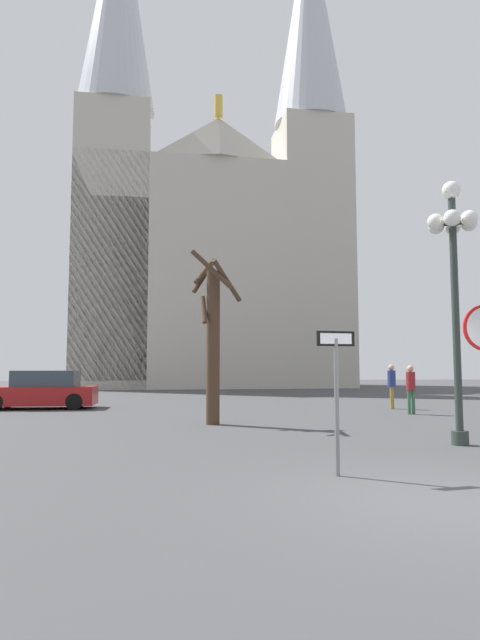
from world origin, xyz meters
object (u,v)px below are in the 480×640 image
cathedral (214,216)px  one_way_arrow_sign (336,383)px  bare_tree (213,336)px  pedestrian_standing (392,382)px  pedestrian_walking (411,384)px  parked_car_near_red (42,391)px  street_lamp (454,259)px

cathedral → one_way_arrow_sign: cathedral is taller
cathedral → bare_tree: size_ratio=8.50×
cathedral → pedestrian_standing: (5.13, -23.64, -13.29)m
pedestrian_walking → cathedral: bearing=100.5°
one_way_arrow_sign → parked_car_near_red: bearing=117.8°
bare_tree → parked_car_near_red: 9.43m
bare_tree → pedestrian_walking: 7.79m
cathedral → pedestrian_walking: (4.80, -26.03, -13.32)m
cathedral → street_lamp: (2.47, -33.21, -10.31)m
parked_car_near_red → pedestrian_standing: 14.01m
bare_tree → pedestrian_standing: size_ratio=2.86×
parked_car_near_red → pedestrian_walking: 14.23m
street_lamp → pedestrian_walking: street_lamp is taller
bare_tree → parked_car_near_red: (-6.27, 6.78, -1.87)m
one_way_arrow_sign → bare_tree: bare_tree is taller
cathedral → bare_tree: bearing=-94.9°
one_way_arrow_sign → pedestrian_walking: bearing=59.1°
parked_car_near_red → pedestrian_standing: size_ratio=2.45×
cathedral → pedestrian_standing: bearing=-77.7°
street_lamp → bare_tree: street_lamp is taller
cathedral → parked_car_near_red: (-8.73, -21.63, -13.65)m
street_lamp → parked_car_near_red: bearing=134.0°
parked_car_near_red → cathedral: bearing=68.0°
one_way_arrow_sign → pedestrian_walking: one_way_arrow_sign is taller
street_lamp → pedestrian_walking: bearing=72.0°
street_lamp → parked_car_near_red: (-11.19, 11.58, -3.34)m
cathedral → street_lamp: 34.87m
parked_car_near_red → bare_tree: bearing=-47.2°
bare_tree → pedestrian_standing: 9.09m
one_way_arrow_sign → street_lamp: size_ratio=0.38×
pedestrian_walking → one_way_arrow_sign: bearing=-120.9°
cathedral → street_lamp: cathedral is taller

